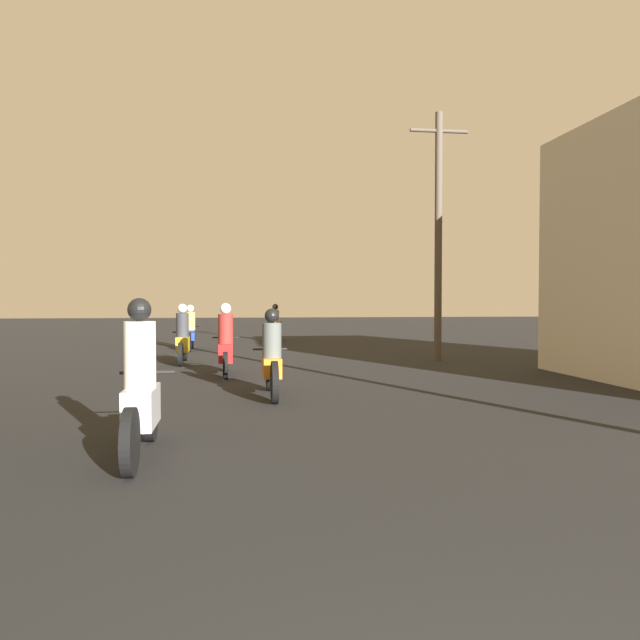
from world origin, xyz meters
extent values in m
cylinder|color=black|center=(-1.74, 6.61, 0.32)|extent=(0.10, 0.64, 0.64)
cylinder|color=black|center=(-1.74, 5.13, 0.32)|extent=(0.10, 0.64, 0.64)
cube|color=#ADADB2|center=(-1.74, 5.87, 0.52)|extent=(0.30, 0.80, 0.40)
cylinder|color=black|center=(-1.74, 6.35, 0.83)|extent=(0.60, 0.04, 0.04)
cylinder|color=silver|center=(-1.74, 5.79, 1.07)|extent=(0.32, 0.32, 0.69)
sphere|color=black|center=(-1.74, 5.79, 1.53)|extent=(0.24, 0.24, 0.24)
cylinder|color=black|center=(-0.15, 10.50, 0.34)|extent=(0.10, 0.68, 0.68)
cylinder|color=black|center=(-0.15, 9.04, 0.34)|extent=(0.10, 0.68, 0.68)
cube|color=orange|center=(-0.15, 9.77, 0.50)|extent=(0.30, 0.77, 0.33)
cylinder|color=black|center=(-0.15, 10.24, 0.77)|extent=(0.60, 0.04, 0.04)
cylinder|color=#4C514C|center=(-0.15, 9.69, 0.96)|extent=(0.32, 0.32, 0.59)
sphere|color=black|center=(-0.15, 9.69, 1.38)|extent=(0.24, 0.24, 0.24)
cylinder|color=black|center=(-0.95, 13.71, 0.29)|extent=(0.10, 0.57, 0.57)
cylinder|color=black|center=(-0.95, 12.23, 0.29)|extent=(0.10, 0.57, 0.57)
cube|color=red|center=(-0.95, 12.97, 0.49)|extent=(0.30, 0.81, 0.41)
cylinder|color=black|center=(-0.95, 13.45, 0.80)|extent=(0.60, 0.04, 0.04)
cylinder|color=maroon|center=(-0.95, 12.89, 1.01)|extent=(0.32, 0.32, 0.64)
sphere|color=silver|center=(-0.95, 12.89, 1.45)|extent=(0.24, 0.24, 0.24)
cylinder|color=black|center=(-2.09, 16.45, 0.30)|extent=(0.10, 0.60, 0.60)
cylinder|color=black|center=(-2.09, 14.95, 0.30)|extent=(0.10, 0.60, 0.60)
cube|color=gold|center=(-2.09, 15.70, 0.49)|extent=(0.30, 0.79, 0.39)
cylinder|color=black|center=(-2.09, 16.19, 0.79)|extent=(0.60, 0.04, 0.04)
cylinder|color=#2D2D33|center=(-2.09, 15.62, 1.00)|extent=(0.32, 0.32, 0.62)
sphere|color=silver|center=(-2.09, 15.62, 1.43)|extent=(0.24, 0.24, 0.24)
cylinder|color=black|center=(-2.18, 20.80, 0.32)|extent=(0.10, 0.65, 0.65)
cylinder|color=black|center=(-2.18, 19.54, 0.32)|extent=(0.10, 0.65, 0.65)
cube|color=#1E389E|center=(-2.18, 20.17, 0.50)|extent=(0.30, 0.74, 0.34)
cylinder|color=black|center=(-2.18, 20.58, 0.77)|extent=(0.60, 0.04, 0.04)
cylinder|color=#B28E47|center=(-2.18, 20.09, 0.96)|extent=(0.32, 0.32, 0.58)
sphere|color=silver|center=(-2.18, 20.09, 1.37)|extent=(0.24, 0.24, 0.24)
cylinder|color=black|center=(0.90, 25.11, 0.30)|extent=(0.10, 0.60, 0.60)
cylinder|color=black|center=(0.90, 23.61, 0.30)|extent=(0.10, 0.60, 0.60)
cube|color=black|center=(0.90, 24.36, 0.47)|extent=(0.30, 0.80, 0.35)
cylinder|color=black|center=(0.90, 24.84, 0.75)|extent=(0.60, 0.04, 0.04)
cylinder|color=#B28E47|center=(0.90, 24.28, 0.95)|extent=(0.32, 0.32, 0.62)
sphere|color=black|center=(0.90, 24.28, 1.38)|extent=(0.24, 0.24, 0.24)
cylinder|color=#4C4238|center=(4.73, 15.56, 3.35)|extent=(0.20, 0.20, 6.70)
cylinder|color=#4C4238|center=(4.73, 15.56, 6.20)|extent=(1.60, 0.10, 0.10)
camera|label=1|loc=(-0.80, -0.76, 1.62)|focal=35.00mm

